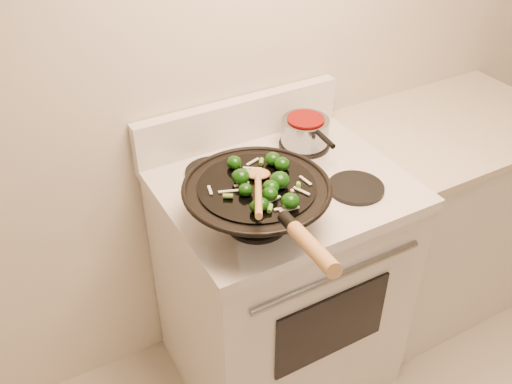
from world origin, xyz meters
TOP-DOWN VIEW (x-y plane):
  - stove at (-0.08, 1.17)m, footprint 0.78×0.67m
  - counter_unit at (0.70, 1.20)m, footprint 0.89×0.62m
  - wok at (-0.26, 1.01)m, footprint 0.42×0.70m
  - stirfry at (-0.25, 1.00)m, footprint 0.27×0.29m
  - wooden_spoon at (-0.28, 0.98)m, footprint 0.19×0.30m
  - saucepan at (0.10, 1.32)m, footprint 0.17×0.27m

SIDE VIEW (x-z plane):
  - counter_unit at x=0.70m, z-range 0.00..0.91m
  - stove at x=-0.08m, z-range -0.07..1.01m
  - saucepan at x=0.10m, z-range 0.93..1.03m
  - wok at x=-0.26m, z-range 0.87..1.14m
  - stirfry at x=-0.25m, z-range 1.05..1.10m
  - wooden_spoon at x=-0.28m, z-range 1.04..1.14m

